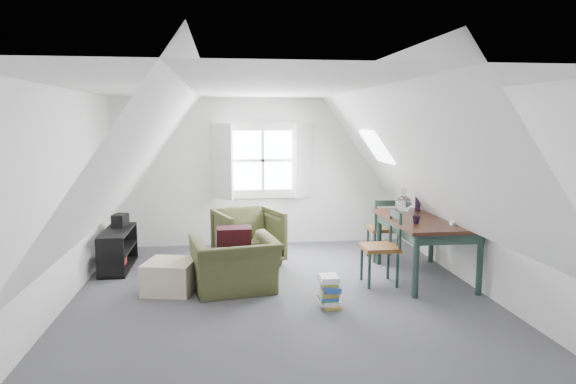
{
  "coord_description": "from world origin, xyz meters",
  "views": [
    {
      "loc": [
        -0.67,
        -5.95,
        2.13
      ],
      "look_at": [
        0.16,
        0.6,
        1.2
      ],
      "focal_mm": 32.0,
      "sensor_mm": 36.0,
      "label": 1
    }
  ],
  "objects": [
    {
      "name": "floor",
      "position": [
        0.0,
        0.0,
        0.0
      ],
      "size": [
        5.5,
        5.5,
        0.0
      ],
      "primitive_type": "plane",
      "color": "#49484D",
      "rests_on": "ground"
    },
    {
      "name": "ceiling",
      "position": [
        0.0,
        0.0,
        2.5
      ],
      "size": [
        5.5,
        5.5,
        0.0
      ],
      "primitive_type": "plane",
      "rotation": [
        3.14,
        0.0,
        0.0
      ],
      "color": "white",
      "rests_on": "wall_back"
    },
    {
      "name": "wall_back",
      "position": [
        0.0,
        2.75,
        1.25
      ],
      "size": [
        5.0,
        0.0,
        5.0
      ],
      "primitive_type": "plane",
      "rotation": [
        1.57,
        0.0,
        0.0
      ],
      "color": "silver",
      "rests_on": "ground"
    },
    {
      "name": "wall_front",
      "position": [
        0.0,
        -2.75,
        1.25
      ],
      "size": [
        5.0,
        0.0,
        5.0
      ],
      "primitive_type": "plane",
      "rotation": [
        -1.57,
        0.0,
        0.0
      ],
      "color": "silver",
      "rests_on": "ground"
    },
    {
      "name": "wall_left",
      "position": [
        -2.5,
        0.0,
        1.25
      ],
      "size": [
        0.0,
        5.5,
        5.5
      ],
      "primitive_type": "plane",
      "rotation": [
        1.57,
        0.0,
        1.57
      ],
      "color": "silver",
      "rests_on": "ground"
    },
    {
      "name": "wall_right",
      "position": [
        2.5,
        0.0,
        1.25
      ],
      "size": [
        0.0,
        5.5,
        5.5
      ],
      "primitive_type": "plane",
      "rotation": [
        1.57,
        0.0,
        -1.57
      ],
      "color": "silver",
      "rests_on": "ground"
    },
    {
      "name": "slope_left",
      "position": [
        -1.55,
        0.0,
        1.78
      ],
      "size": [
        3.19,
        5.5,
        4.48
      ],
      "primitive_type": "plane",
      "rotation": [
        0.0,
        2.19,
        0.0
      ],
      "color": "white",
      "rests_on": "wall_left"
    },
    {
      "name": "slope_right",
      "position": [
        1.55,
        0.0,
        1.78
      ],
      "size": [
        3.19,
        5.5,
        4.48
      ],
      "primitive_type": "plane",
      "rotation": [
        0.0,
        -2.19,
        0.0
      ],
      "color": "white",
      "rests_on": "wall_right"
    },
    {
      "name": "dormer_window",
      "position": [
        0.0,
        2.68,
        1.45
      ],
      "size": [
        1.71,
        0.35,
        1.3
      ],
      "color": "white",
      "rests_on": "wall_back"
    },
    {
      "name": "skylight",
      "position": [
        1.55,
        1.3,
        1.75
      ],
      "size": [
        0.35,
        0.75,
        0.47
      ],
      "primitive_type": "cube",
      "rotation": [
        0.0,
        0.95,
        0.0
      ],
      "color": "white",
      "rests_on": "slope_right"
    },
    {
      "name": "armchair_near",
      "position": [
        -0.55,
        0.32,
        0.0
      ],
      "size": [
        1.17,
        1.07,
        0.67
      ],
      "primitive_type": "imported",
      "rotation": [
        0.0,
        0.0,
        3.32
      ],
      "color": "#3D4023",
      "rests_on": "floor"
    },
    {
      "name": "armchair_far",
      "position": [
        -0.32,
        1.52,
        0.0
      ],
      "size": [
        1.13,
        1.15,
        0.82
      ],
      "primitive_type": "imported",
      "rotation": [
        0.0,
        0.0,
        0.34
      ],
      "color": "#3D4023",
      "rests_on": "floor"
    },
    {
      "name": "throw_pillow",
      "position": [
        -0.55,
        0.47,
        0.58
      ],
      "size": [
        0.45,
        0.28,
        0.45
      ],
      "primitive_type": "cube",
      "rotation": [
        0.31,
        0.0,
        0.07
      ],
      "color": "#3C1019",
      "rests_on": "armchair_near"
    },
    {
      "name": "ottoman",
      "position": [
        -1.35,
        0.38,
        0.19
      ],
      "size": [
        0.7,
        0.7,
        0.39
      ],
      "primitive_type": "cube",
      "rotation": [
        0.0,
        0.0,
        -0.23
      ],
      "color": "#C2AF95",
      "rests_on": "floor"
    },
    {
      "name": "dining_table",
      "position": [
        2.01,
        0.51,
        0.71
      ],
      "size": [
        0.99,
        1.65,
        0.82
      ],
      "rotation": [
        0.0,
        0.0,
        -0.08
      ],
      "color": "black",
      "rests_on": "floor"
    },
    {
      "name": "demijohn",
      "position": [
        1.86,
        0.96,
        0.96
      ],
      "size": [
        0.24,
        0.24,
        0.34
      ],
      "rotation": [
        0.0,
        0.0,
        -0.02
      ],
      "color": "silver",
      "rests_on": "dining_table"
    },
    {
      "name": "vase_twigs",
      "position": [
        2.11,
        1.06,
        0.97
      ],
      "size": [
        0.08,
        0.09,
        0.64
      ],
      "rotation": [
        0.0,
        0.0,
        0.29
      ],
      "color": "black",
      "rests_on": "dining_table"
    },
    {
      "name": "cup",
      "position": [
        1.76,
        0.21,
        0.82
      ],
      "size": [
        0.11,
        0.11,
        0.1
      ],
      "primitive_type": "imported",
      "rotation": [
        0.0,
        0.0,
        0.04
      ],
      "color": "black",
      "rests_on": "dining_table"
    },
    {
      "name": "paper_box",
      "position": [
        2.21,
        0.06,
        0.84
      ],
      "size": [
        0.12,
        0.08,
        0.04
      ],
      "primitive_type": "cube",
      "rotation": [
        0.0,
        0.0,
        0.06
      ],
      "color": "white",
      "rests_on": "dining_table"
    },
    {
      "name": "dining_chair_far",
      "position": [
        1.75,
        1.47,
        0.5
      ],
      "size": [
        0.45,
        0.45,
        0.95
      ],
      "rotation": [
        0.0,
        0.0,
        3.06
      ],
      "color": "brown",
      "rests_on": "floor"
    },
    {
      "name": "dining_chair_near",
      "position": [
        1.37,
        0.35,
        0.5
      ],
      "size": [
        0.45,
        0.45,
        0.97
      ],
      "rotation": [
        0.0,
        0.0,
        -1.85
      ],
      "color": "brown",
      "rests_on": "floor"
    },
    {
      "name": "media_shelf",
      "position": [
        -2.2,
        1.48,
        0.26
      ],
      "size": [
        0.37,
        1.11,
        0.57
      ],
      "rotation": [
        0.0,
        0.0,
        0.01
      ],
      "color": "black",
      "rests_on": "floor"
    },
    {
      "name": "electronics_box",
      "position": [
        -2.2,
        1.77,
        0.65
      ],
      "size": [
        0.23,
        0.28,
        0.2
      ],
      "primitive_type": "cube",
      "rotation": [
        0.0,
        0.0,
        -0.23
      ],
      "color": "black",
      "rests_on": "media_shelf"
    },
    {
      "name": "magazine_stack",
      "position": [
        0.52,
        -0.39,
        0.18
      ],
      "size": [
        0.27,
        0.32,
        0.36
      ],
      "rotation": [
        0.0,
        0.0,
        0.29
      ],
      "color": "#B29933",
      "rests_on": "floor"
    }
  ]
}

